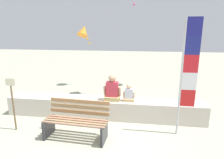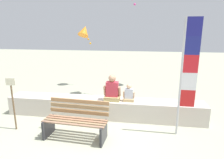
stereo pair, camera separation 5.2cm
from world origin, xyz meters
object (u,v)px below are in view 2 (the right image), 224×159
(sign_post, at_px, (13,100))
(flag_banner, at_px, (187,70))
(person_child, at_px, (129,94))
(kite_orange, at_px, (84,31))
(park_bench, at_px, (76,121))
(person_adult, at_px, (112,90))

(sign_post, bearing_deg, flag_banner, 5.19)
(person_child, bearing_deg, kite_orange, 123.67)
(park_bench, height_order, kite_orange, kite_orange)
(kite_orange, bearing_deg, sign_post, -97.93)
(person_adult, distance_m, sign_post, 2.61)
(person_child, bearing_deg, person_adult, -179.96)
(park_bench, relative_size, kite_orange, 1.73)
(flag_banner, xyz_separation_m, kite_orange, (-3.61, 4.05, 0.85))
(park_bench, distance_m, flag_banner, 2.86)
(person_adult, relative_size, sign_post, 0.55)
(person_adult, relative_size, flag_banner, 0.27)
(person_child, distance_m, sign_post, 3.05)
(person_child, xyz_separation_m, kite_orange, (-2.24, 3.37, 1.73))
(park_bench, relative_size, flag_banner, 0.55)
(person_adult, height_order, flag_banner, flag_banner)
(person_child, xyz_separation_m, sign_post, (-2.86, -1.06, 0.06))
(flag_banner, height_order, kite_orange, flag_banner)
(person_adult, xyz_separation_m, flag_banner, (1.84, -0.68, 0.78))
(person_adult, xyz_separation_m, kite_orange, (-1.77, 3.37, 1.63))
(person_child, relative_size, kite_orange, 0.56)
(person_adult, bearing_deg, sign_post, -155.96)
(kite_orange, bearing_deg, person_adult, -62.34)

